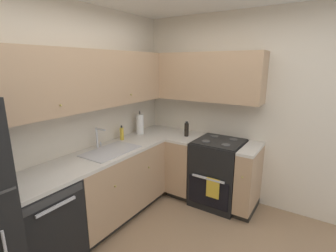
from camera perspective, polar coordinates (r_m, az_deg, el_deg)
wall_back at (r=2.96m, az=-23.54°, el=0.95°), size 3.55×0.05×2.56m
wall_right at (r=3.48m, az=18.81°, el=3.18°), size 0.05×3.27×2.56m
dishwasher at (r=2.77m, az=-27.47°, el=-19.66°), size 0.60×0.63×0.86m
lower_cabinets_back at (r=3.27m, az=-12.14°, el=-12.85°), size 1.36×0.62×0.86m
countertop_back at (r=3.09m, az=-12.56°, el=-5.55°), size 2.56×0.60×0.03m
lower_cabinets_right at (r=3.58m, az=8.94°, el=-10.20°), size 0.62×1.20×0.86m
countertop_right at (r=3.42m, az=9.20°, el=-3.45°), size 0.60×1.20×0.03m
oven_range at (r=3.53m, az=11.48°, el=-10.30°), size 0.68×0.62×1.04m
upper_cabinets_back at (r=2.92m, az=-17.69°, el=10.16°), size 2.24×0.34×0.64m
upper_cabinets_right at (r=3.50m, az=7.07°, el=11.25°), size 0.32×1.75×0.64m
sink at (r=3.04m, az=-12.96°, el=-6.38°), size 0.66×0.40×0.10m
faucet at (r=3.13m, az=-15.79°, el=-2.27°), size 0.07×0.16×0.25m
soap_bottle at (r=3.42m, az=-10.61°, el=-1.71°), size 0.05×0.05×0.20m
paper_towel_roll at (r=3.65m, az=-6.49°, el=0.46°), size 0.11×0.11×0.35m
oil_bottle at (r=3.53m, az=4.30°, el=-0.79°), size 0.06×0.06×0.21m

